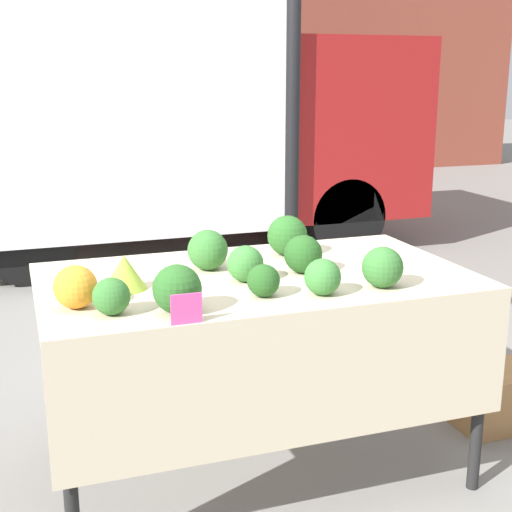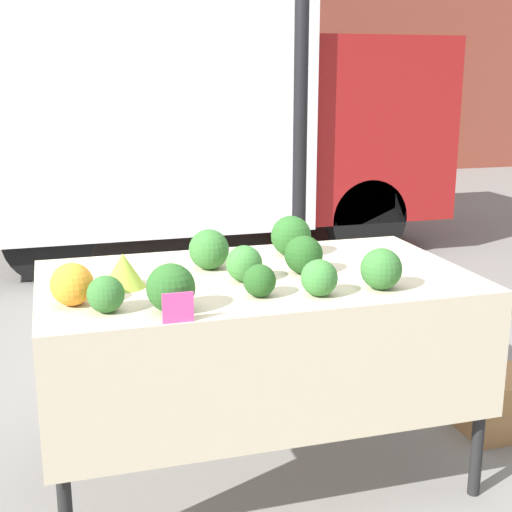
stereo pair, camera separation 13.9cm
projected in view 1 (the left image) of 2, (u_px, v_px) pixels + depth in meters
name	position (u px, v px, depth m)	size (l,w,h in m)	color
ground_plane	(256.00, 469.00, 3.14)	(40.00, 40.00, 0.00)	gray
building_facade	(60.00, 10.00, 10.74)	(16.00, 0.60, 5.22)	brown
tent_pole	(292.00, 137.00, 3.53)	(0.07, 0.07, 2.77)	black
parked_truck	(164.00, 104.00, 6.83)	(4.41, 2.20, 2.68)	white
market_table	(262.00, 305.00, 2.88)	(1.75, 0.99, 0.89)	beige
orange_cauliflower	(75.00, 287.00, 2.49)	(0.15, 0.15, 0.15)	orange
romanesco_head	(125.00, 272.00, 2.71)	(0.17, 0.17, 0.13)	#93B238
broccoli_head_0	(111.00, 296.00, 2.42)	(0.13, 0.13, 0.13)	#336B2D
broccoli_head_1	(303.00, 254.00, 2.93)	(0.16, 0.16, 0.16)	#23511E
broccoli_head_2	(177.00, 289.00, 2.44)	(0.17, 0.17, 0.17)	#285B23
broccoli_head_3	(245.00, 264.00, 2.81)	(0.15, 0.15, 0.15)	#387533
broccoli_head_4	(383.00, 267.00, 2.73)	(0.16, 0.16, 0.16)	#336B2D
broccoli_head_5	(323.00, 277.00, 2.64)	(0.14, 0.14, 0.14)	#387533
broccoli_head_6	(287.00, 236.00, 3.21)	(0.18, 0.18, 0.18)	#285B23
broccoli_head_7	(208.00, 250.00, 2.98)	(0.17, 0.17, 0.17)	#336B2D
broccoli_head_8	(263.00, 281.00, 2.62)	(0.12, 0.12, 0.12)	#23511E
price_sign	(186.00, 309.00, 2.33)	(0.11, 0.01, 0.10)	#EF4793
produce_crate	(498.00, 397.00, 3.51)	(0.44, 0.30, 0.29)	#9E7042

